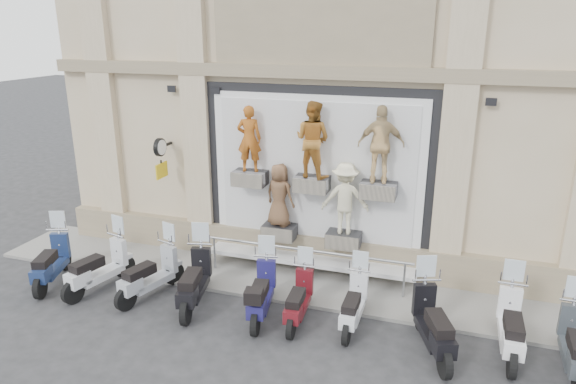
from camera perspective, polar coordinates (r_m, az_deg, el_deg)
name	(u,v)px	position (r m, az deg, el deg)	size (l,w,h in m)	color
ground	(276,330)	(10.69, -1.35, -15.07)	(90.00, 90.00, 0.00)	#2A2A2C
sidewalk	(305,281)	(12.40, 1.90, -9.87)	(16.00, 2.20, 0.08)	gray
building	(354,20)	(15.74, 7.38, 18.45)	(14.00, 8.60, 12.00)	beige
shop_vitrine	(319,179)	(12.05, 3.41, 1.49)	(5.60, 0.87, 4.30)	black
guard_rail	(304,267)	(12.12, 1.79, -8.30)	(5.06, 0.10, 0.93)	#9EA0A5
clock_sign_bracket	(161,153)	(13.26, -13.96, 4.24)	(0.10, 0.80, 1.02)	black
scooter_a	(50,252)	(13.28, -24.94, -6.10)	(0.57, 1.95, 1.59)	#16254D
scooter_b	(98,258)	(12.54, -20.40, -6.85)	(0.58, 1.99, 1.62)	silver
scooter_c	(149,265)	(11.89, -15.17, -7.80)	(0.57, 1.94, 1.57)	#9599A1
scooter_d	(194,270)	(11.30, -10.40, -8.57)	(0.60, 2.06, 1.68)	black
scooter_e	(261,282)	(10.76, -2.97, -10.00)	(0.56, 1.93, 1.57)	#1A1752
scooter_f	(299,290)	(10.61, 1.21, -10.86)	(0.51, 1.75, 1.42)	#520E14
scooter_g	(354,295)	(10.51, 7.35, -11.31)	(0.51, 1.76, 1.43)	silver
scooter_h	(434,312)	(10.02, 15.93, -12.73)	(0.60, 2.04, 1.66)	black
scooter_i	(513,315)	(10.46, 23.70, -12.40)	(0.58, 1.99, 1.62)	white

